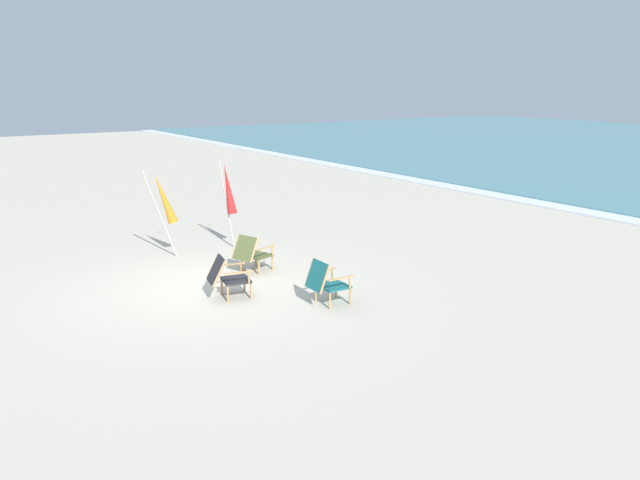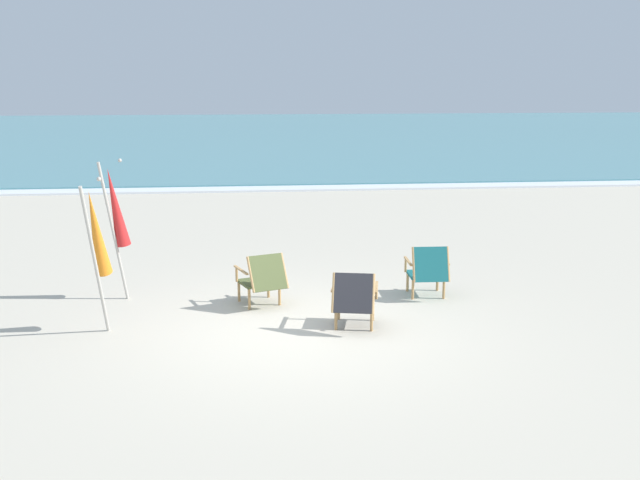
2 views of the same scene
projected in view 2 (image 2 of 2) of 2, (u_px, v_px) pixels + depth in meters
ground_plane at (296, 332)px, 9.74m from camera, size 80.00×80.00×0.00m
sea at (255, 134)px, 41.55m from camera, size 80.00×40.00×0.10m
surf_band at (266, 188)px, 21.83m from camera, size 80.00×1.10×0.06m
beach_chair_front_right at (263, 278)px, 10.74m from camera, size 0.79×0.89×0.79m
beach_chair_mid_center at (354, 298)px, 9.77m from camera, size 0.72×0.85×0.79m
beach_chair_far_center at (428, 270)px, 11.15m from camera, size 0.61×0.70×0.81m
umbrella_furled_red at (116, 209)px, 10.83m from camera, size 0.45×0.41×2.11m
umbrella_furled_orange at (96, 235)px, 9.31m from camera, size 0.31×0.74×2.04m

